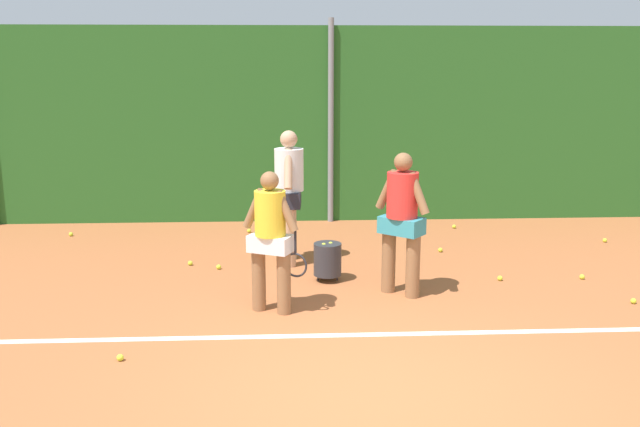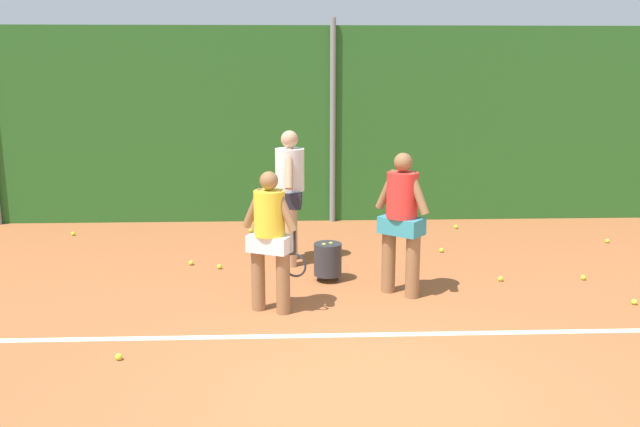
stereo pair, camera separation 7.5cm
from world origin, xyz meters
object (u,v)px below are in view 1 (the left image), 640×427
(player_backcourt_far, at_px, (289,190))
(tennis_ball_11, at_px, (71,234))
(tennis_ball_1, at_px, (454,227))
(player_midcourt, at_px, (402,216))
(tennis_ball_3, at_px, (440,250))
(tennis_ball_13, at_px, (500,278))
(tennis_ball_2, at_px, (219,267))
(tennis_ball_6, at_px, (605,240))
(tennis_ball_0, at_px, (190,263))
(tennis_ball_7, at_px, (633,301))
(tennis_ball_5, at_px, (582,277))
(tennis_ball_10, at_px, (120,358))
(tennis_ball_12, at_px, (249,231))
(ball_hopper, at_px, (328,259))
(player_foreground_near, at_px, (271,235))

(player_backcourt_far, relative_size, tennis_ball_11, 28.37)
(player_backcourt_far, height_order, tennis_ball_1, player_backcourt_far)
(player_midcourt, bearing_deg, tennis_ball_1, -74.17)
(tennis_ball_3, relative_size, tennis_ball_13, 1.00)
(tennis_ball_3, xyz_separation_m, tennis_ball_11, (-5.83, 1.24, 0.00))
(tennis_ball_2, xyz_separation_m, tennis_ball_6, (5.96, 1.14, 0.00))
(tennis_ball_0, height_order, tennis_ball_6, same)
(tennis_ball_2, xyz_separation_m, tennis_ball_7, (5.01, -1.62, 0.00))
(tennis_ball_7, bearing_deg, tennis_ball_5, 102.73)
(tennis_ball_10, relative_size, tennis_ball_13, 1.00)
(tennis_ball_1, xyz_separation_m, tennis_ball_11, (-6.39, -0.22, 0.00))
(tennis_ball_2, bearing_deg, tennis_ball_0, 154.17)
(tennis_ball_10, xyz_separation_m, tennis_ball_13, (4.37, 2.22, 0.00))
(player_backcourt_far, relative_size, tennis_ball_2, 28.37)
(player_midcourt, xyz_separation_m, tennis_ball_3, (0.92, 1.84, -0.95))
(tennis_ball_3, relative_size, tennis_ball_12, 1.00)
(player_backcourt_far, relative_size, tennis_ball_1, 28.37)
(tennis_ball_5, bearing_deg, tennis_ball_2, 171.92)
(tennis_ball_0, height_order, tennis_ball_11, same)
(tennis_ball_5, xyz_separation_m, tennis_ball_7, (0.21, -0.93, 0.00))
(tennis_ball_2, relative_size, tennis_ball_7, 1.00)
(player_midcourt, height_order, tennis_ball_5, player_midcourt)
(tennis_ball_2, xyz_separation_m, tennis_ball_10, (-0.66, -2.91, 0.00))
(player_midcourt, distance_m, tennis_ball_12, 3.88)
(ball_hopper, xyz_separation_m, tennis_ball_3, (1.77, 1.27, -0.26))
(tennis_ball_6, bearing_deg, player_foreground_near, -151.74)
(player_midcourt, relative_size, tennis_ball_1, 26.44)
(tennis_ball_1, height_order, tennis_ball_13, same)
(player_backcourt_far, xyz_separation_m, tennis_ball_11, (-3.57, 1.67, -1.02))
(player_midcourt, bearing_deg, player_backcourt_far, -6.76)
(tennis_ball_5, height_order, tennis_ball_11, same)
(ball_hopper, bearing_deg, tennis_ball_5, -1.96)
(tennis_ball_5, distance_m, tennis_ball_6, 2.16)
(ball_hopper, distance_m, tennis_ball_3, 2.20)
(player_midcourt, relative_size, ball_hopper, 3.40)
(tennis_ball_3, xyz_separation_m, tennis_ball_6, (2.72, 0.43, 0.00))
(player_foreground_near, bearing_deg, ball_hopper, 82.10)
(player_backcourt_far, distance_m, tennis_ball_10, 3.73)
(player_backcourt_far, distance_m, tennis_ball_12, 2.14)
(tennis_ball_1, bearing_deg, ball_hopper, -130.54)
(player_backcourt_far, xyz_separation_m, tennis_ball_7, (4.03, -1.90, -1.02))
(tennis_ball_7, distance_m, tennis_ball_11, 8.40)
(player_foreground_near, relative_size, tennis_ball_11, 24.50)
(player_foreground_near, distance_m, tennis_ball_6, 5.97)
(tennis_ball_1, bearing_deg, tennis_ball_0, -155.01)
(player_midcourt, bearing_deg, tennis_ball_13, -121.93)
(tennis_ball_3, distance_m, tennis_ball_12, 3.22)
(tennis_ball_2, bearing_deg, tennis_ball_1, 29.68)
(player_backcourt_far, distance_m, tennis_ball_1, 3.54)
(player_midcourt, distance_m, tennis_ball_1, 3.75)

